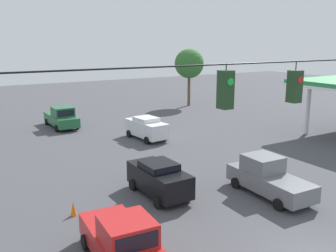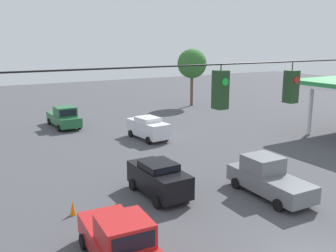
# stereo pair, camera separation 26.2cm
# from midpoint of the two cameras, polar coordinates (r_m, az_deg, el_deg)

# --- Properties ---
(pickup_truck_green_withflow_deep) EXTENTS (2.35, 5.52, 2.12)m
(pickup_truck_green_withflow_deep) POSITION_cam_midpoint_polar(r_m,az_deg,el_deg) (38.66, -16.09, 1.23)
(pickup_truck_green_withflow_deep) COLOR #236038
(pickup_truck_green_withflow_deep) RESTS_ON ground_plane
(pickup_truck_red_parked_shoulder) EXTENTS (2.45, 5.29, 2.12)m
(pickup_truck_red_parked_shoulder) POSITION_cam_midpoint_polar(r_m,az_deg,el_deg) (14.86, -7.37, -17.21)
(pickup_truck_red_parked_shoulder) COLOR red
(pickup_truck_red_parked_shoulder) RESTS_ON ground_plane
(sedan_black_withflow_mid) EXTENTS (2.10, 4.37, 1.92)m
(sedan_black_withflow_mid) POSITION_cam_midpoint_polar(r_m,az_deg,el_deg) (20.86, -1.76, -7.93)
(sedan_black_withflow_mid) COLOR black
(sedan_black_withflow_mid) RESTS_ON ground_plane
(pickup_truck_grey_crossing_near) EXTENTS (2.33, 5.29, 2.12)m
(pickup_truck_grey_crossing_near) POSITION_cam_midpoint_polar(r_m,az_deg,el_deg) (21.68, 14.64, -7.62)
(pickup_truck_grey_crossing_near) COLOR slate
(pickup_truck_grey_crossing_near) RESTS_ON ground_plane
(sedan_white_oncoming_deep) EXTENTS (2.34, 4.60, 1.95)m
(sedan_white_oncoming_deep) POSITION_cam_midpoint_polar(r_m,az_deg,el_deg) (32.70, -3.55, -0.25)
(sedan_white_oncoming_deep) COLOR silver
(sedan_white_oncoming_deep) RESTS_ON ground_plane
(traffic_cone_second) EXTENTS (0.31, 0.31, 0.74)m
(traffic_cone_second) POSITION_cam_midpoint_polar(r_m,az_deg,el_deg) (15.95, -10.45, -17.59)
(traffic_cone_second) COLOR orange
(traffic_cone_second) RESTS_ON ground_plane
(traffic_cone_third) EXTENTS (0.31, 0.31, 0.74)m
(traffic_cone_third) POSITION_cam_midpoint_polar(r_m,az_deg,el_deg) (17.42, -12.44, -14.91)
(traffic_cone_third) COLOR orange
(traffic_cone_third) RESTS_ON ground_plane
(traffic_cone_fourth) EXTENTS (0.31, 0.31, 0.74)m
(traffic_cone_fourth) POSITION_cam_midpoint_polar(r_m,az_deg,el_deg) (19.37, -14.60, -12.08)
(traffic_cone_fourth) COLOR orange
(traffic_cone_fourth) RESTS_ON ground_plane
(tree_horizon_left) EXTENTS (3.83, 3.83, 7.47)m
(tree_horizon_left) POSITION_cam_midpoint_polar(r_m,az_deg,el_deg) (49.55, 3.10, 9.44)
(tree_horizon_left) COLOR brown
(tree_horizon_left) RESTS_ON ground_plane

